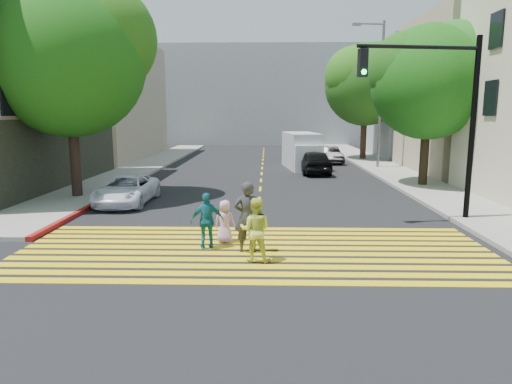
{
  "coord_description": "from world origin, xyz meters",
  "views": [
    {
      "loc": [
        0.34,
        -11.21,
        3.86
      ],
      "look_at": [
        0.0,
        3.0,
        1.4
      ],
      "focal_mm": 32.0,
      "sensor_mm": 36.0,
      "label": 1
    }
  ],
  "objects_px": {
    "pedestrian_extra": "(207,221)",
    "dark_car_near": "(314,162)",
    "tree_left": "(70,52)",
    "tree_right_far": "(367,80)",
    "silver_car": "(301,150)",
    "tree_right_near": "(431,76)",
    "pedestrian_child": "(225,222)",
    "dark_car_parked": "(329,155)",
    "traffic_signal": "(442,104)",
    "white_sedan": "(127,190)",
    "white_van": "(302,152)",
    "pedestrian_woman": "(255,230)",
    "pedestrian_man": "(247,217)"
  },
  "relations": [
    {
      "from": "tree_right_near",
      "to": "traffic_signal",
      "type": "height_order",
      "value": "tree_right_near"
    },
    {
      "from": "pedestrian_man",
      "to": "dark_car_parked",
      "type": "distance_m",
      "value": 23.92
    },
    {
      "from": "pedestrian_extra",
      "to": "white_van",
      "type": "height_order",
      "value": "white_van"
    },
    {
      "from": "tree_right_far",
      "to": "white_sedan",
      "type": "distance_m",
      "value": 24.39
    },
    {
      "from": "tree_right_far",
      "to": "pedestrian_child",
      "type": "xyz_separation_m",
      "value": [
        -9.32,
        -24.91,
        -5.85
      ]
    },
    {
      "from": "pedestrian_woman",
      "to": "traffic_signal",
      "type": "bearing_deg",
      "value": -137.08
    },
    {
      "from": "tree_right_near",
      "to": "pedestrian_man",
      "type": "height_order",
      "value": "tree_right_near"
    },
    {
      "from": "pedestrian_child",
      "to": "pedestrian_extra",
      "type": "xyz_separation_m",
      "value": [
        -0.45,
        -0.59,
        0.16
      ]
    },
    {
      "from": "tree_left",
      "to": "tree_right_far",
      "type": "bearing_deg",
      "value": 46.96
    },
    {
      "from": "tree_right_far",
      "to": "white_sedan",
      "type": "relative_size",
      "value": 2.2
    },
    {
      "from": "tree_right_far",
      "to": "white_sedan",
      "type": "bearing_deg",
      "value": -126.56
    },
    {
      "from": "pedestrian_woman",
      "to": "dark_car_near",
      "type": "xyz_separation_m",
      "value": [
        3.36,
        17.8,
        -0.09
      ]
    },
    {
      "from": "pedestrian_woman",
      "to": "white_van",
      "type": "xyz_separation_m",
      "value": [
        2.76,
        20.61,
        0.33
      ]
    },
    {
      "from": "pedestrian_extra",
      "to": "white_van",
      "type": "bearing_deg",
      "value": -115.6
    },
    {
      "from": "white_sedan",
      "to": "tree_left",
      "type": "bearing_deg",
      "value": 155.65
    },
    {
      "from": "tree_right_near",
      "to": "silver_car",
      "type": "height_order",
      "value": "tree_right_near"
    },
    {
      "from": "pedestrian_child",
      "to": "white_sedan",
      "type": "bearing_deg",
      "value": -39.44
    },
    {
      "from": "tree_left",
      "to": "tree_right_far",
      "type": "height_order",
      "value": "tree_right_far"
    },
    {
      "from": "pedestrian_extra",
      "to": "dark_car_near",
      "type": "height_order",
      "value": "pedestrian_extra"
    },
    {
      "from": "white_sedan",
      "to": "white_van",
      "type": "bearing_deg",
      "value": 57.3
    },
    {
      "from": "tree_right_near",
      "to": "white_van",
      "type": "distance_m",
      "value": 10.99
    },
    {
      "from": "tree_right_near",
      "to": "silver_car",
      "type": "relative_size",
      "value": 1.84
    },
    {
      "from": "tree_left",
      "to": "pedestrian_child",
      "type": "relative_size",
      "value": 7.35
    },
    {
      "from": "tree_left",
      "to": "pedestrian_man",
      "type": "height_order",
      "value": "tree_left"
    },
    {
      "from": "pedestrian_man",
      "to": "silver_car",
      "type": "bearing_deg",
      "value": -100.26
    },
    {
      "from": "tree_left",
      "to": "pedestrian_man",
      "type": "relative_size",
      "value": 4.79
    },
    {
      "from": "silver_car",
      "to": "dark_car_parked",
      "type": "bearing_deg",
      "value": 119.8
    },
    {
      "from": "pedestrian_child",
      "to": "tree_right_far",
      "type": "bearing_deg",
      "value": -98.96
    },
    {
      "from": "traffic_signal",
      "to": "tree_left",
      "type": "bearing_deg",
      "value": 154.67
    },
    {
      "from": "dark_car_near",
      "to": "dark_car_parked",
      "type": "relative_size",
      "value": 1.12
    },
    {
      "from": "dark_car_parked",
      "to": "white_van",
      "type": "height_order",
      "value": "white_van"
    },
    {
      "from": "dark_car_near",
      "to": "white_van",
      "type": "bearing_deg",
      "value": -80.93
    },
    {
      "from": "tree_left",
      "to": "silver_car",
      "type": "relative_size",
      "value": 2.1
    },
    {
      "from": "pedestrian_child",
      "to": "pedestrian_extra",
      "type": "relative_size",
      "value": 0.8
    },
    {
      "from": "tree_right_near",
      "to": "traffic_signal",
      "type": "distance_m",
      "value": 8.42
    },
    {
      "from": "pedestrian_extra",
      "to": "white_van",
      "type": "xyz_separation_m",
      "value": [
        4.18,
        19.47,
        0.37
      ]
    },
    {
      "from": "tree_left",
      "to": "tree_right_near",
      "type": "height_order",
      "value": "tree_left"
    },
    {
      "from": "pedestrian_woman",
      "to": "dark_car_parked",
      "type": "distance_m",
      "value": 24.67
    },
    {
      "from": "tree_left",
      "to": "pedestrian_extra",
      "type": "distance_m",
      "value": 11.76
    },
    {
      "from": "tree_left",
      "to": "silver_car",
      "type": "distance_m",
      "value": 23.62
    },
    {
      "from": "pedestrian_man",
      "to": "dark_car_parked",
      "type": "height_order",
      "value": "pedestrian_man"
    },
    {
      "from": "dark_car_parked",
      "to": "white_van",
      "type": "bearing_deg",
      "value": -131.94
    },
    {
      "from": "tree_left",
      "to": "tree_right_near",
      "type": "relative_size",
      "value": 1.14
    },
    {
      "from": "pedestrian_man",
      "to": "dark_car_parked",
      "type": "xyz_separation_m",
      "value": [
        5.36,
        23.31,
        -0.34
      ]
    },
    {
      "from": "dark_car_parked",
      "to": "white_van",
      "type": "xyz_separation_m",
      "value": [
        -2.35,
        -3.53,
        0.52
      ]
    },
    {
      "from": "pedestrian_child",
      "to": "white_van",
      "type": "height_order",
      "value": "white_van"
    },
    {
      "from": "tree_left",
      "to": "tree_right_near",
      "type": "bearing_deg",
      "value": 12.26
    },
    {
      "from": "pedestrian_extra",
      "to": "traffic_signal",
      "type": "distance_m",
      "value": 9.09
    },
    {
      "from": "white_sedan",
      "to": "dark_car_parked",
      "type": "xyz_separation_m",
      "value": [
        10.85,
        16.51,
        0.05
      ]
    },
    {
      "from": "tree_left",
      "to": "pedestrian_woman",
      "type": "relative_size",
      "value": 5.63
    }
  ]
}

